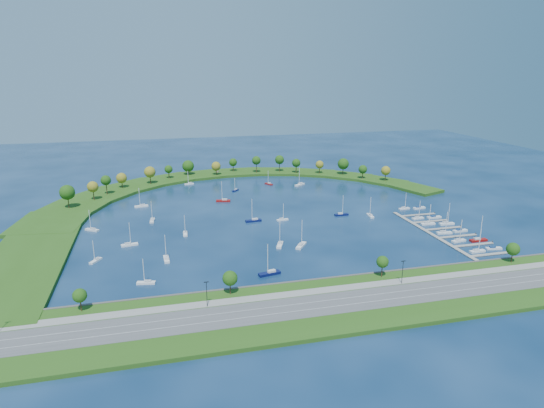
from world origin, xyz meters
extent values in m
plane|color=#061E3C|center=(0.00, 0.00, 0.00)|extent=(700.00, 700.00, 0.00)
cube|color=#2A5316|center=(0.00, -124.00, 0.80)|extent=(420.00, 42.00, 1.60)
cube|color=#474442|center=(0.00, -102.50, 0.90)|extent=(420.00, 1.20, 1.80)
cube|color=#515154|center=(0.00, -124.00, 1.66)|extent=(420.00, 16.00, 0.12)
cube|color=gray|center=(0.00, -113.00, 1.66)|extent=(420.00, 5.00, 0.12)
cube|color=silver|center=(0.00, -126.50, 1.73)|extent=(420.00, 0.15, 0.02)
cube|color=silver|center=(0.00, -121.50, 1.73)|extent=(420.00, 0.15, 0.02)
cylinder|color=#382314|center=(-95.00, -107.00, 4.05)|extent=(0.56, 0.56, 4.90)
sphere|color=#224711|center=(-95.00, -107.00, 7.54)|extent=(5.20, 5.20, 5.20)
cylinder|color=#382314|center=(-40.00, -107.00, 4.22)|extent=(0.56, 0.56, 5.25)
sphere|color=#224711|center=(-40.00, -107.00, 8.05)|extent=(6.00, 6.00, 6.00)
cylinder|color=#382314|center=(25.00, -107.00, 4.40)|extent=(0.56, 0.56, 5.60)
sphere|color=#224711|center=(25.00, -107.00, 8.24)|extent=(5.20, 5.20, 5.20)
cylinder|color=#382314|center=(90.00, -107.00, 4.05)|extent=(0.56, 0.56, 4.90)
sphere|color=#224711|center=(90.00, -107.00, 7.70)|extent=(6.00, 6.00, 6.00)
cylinder|color=black|center=(-50.00, -115.00, 6.60)|extent=(0.24, 0.24, 10.00)
cylinder|color=black|center=(30.00, -115.00, 6.60)|extent=(0.24, 0.24, 10.00)
cube|color=#2A5316|center=(-126.75, 7.81, 1.00)|extent=(43.73, 48.72, 2.00)
cube|color=#2A5316|center=(-118.83, 37.57, 1.00)|extent=(50.23, 54.30, 2.00)
cube|color=#2A5316|center=(-104.03, 64.58, 1.00)|extent=(54.07, 56.09, 2.00)
cube|color=#2A5316|center=(-83.21, 87.27, 1.00)|extent=(55.20, 54.07, 2.00)
cube|color=#2A5316|center=(-57.57, 104.32, 1.00)|extent=(53.65, 48.47, 2.00)
cube|color=#2A5316|center=(-28.60, 114.76, 1.00)|extent=(49.62, 39.75, 2.00)
cube|color=#2A5316|center=(2.03, 117.98, 1.00)|extent=(44.32, 29.96, 2.00)
cube|color=#2A5316|center=(32.54, 113.79, 1.00)|extent=(49.49, 38.05, 2.00)
cube|color=#2A5316|center=(61.17, 102.44, 1.00)|extent=(51.13, 44.12, 2.00)
cube|color=#2A5316|center=(86.25, 84.58, 1.00)|extent=(49.19, 47.96, 2.00)
cube|color=#2A5316|center=(106.34, 61.24, 1.00)|extent=(43.90, 49.49, 2.00)
cube|color=#2A5316|center=(120.28, 33.78, 1.00)|extent=(35.67, 48.74, 2.00)
cube|color=#2A5316|center=(-126.75, -47.59, 0.95)|extent=(36.00, 130.81, 1.90)
cylinder|color=#382314|center=(-120.56, 34.35, 6.18)|extent=(0.56, 0.56, 8.36)
sphere|color=#224711|center=(-120.56, 34.35, 12.25)|extent=(9.50, 9.50, 9.50)
cylinder|color=#382314|center=(-107.29, 51.01, 5.79)|extent=(0.56, 0.56, 7.57)
sphere|color=brown|center=(-107.29, 51.01, 11.06)|extent=(7.42, 7.42, 7.42)
cylinder|color=#382314|center=(-100.03, 64.29, 6.32)|extent=(0.56, 0.56, 8.65)
sphere|color=#224711|center=(-100.03, 64.29, 12.06)|extent=(7.08, 7.08, 7.08)
cylinder|color=#382314|center=(-90.66, 81.57, 4.89)|extent=(0.56, 0.56, 5.78)
sphere|color=brown|center=(-90.66, 81.57, 9.34)|extent=(7.76, 7.76, 7.76)
cylinder|color=#382314|center=(-70.24, 89.63, 5.71)|extent=(0.56, 0.56, 7.42)
sphere|color=brown|center=(-70.24, 89.63, 11.15)|extent=(8.65, 8.65, 8.65)
cylinder|color=#382314|center=(-55.75, 105.25, 5.07)|extent=(0.56, 0.56, 6.14)
sphere|color=#224711|center=(-55.75, 105.25, 9.43)|extent=(6.44, 6.44, 6.44)
cylinder|color=#382314|center=(-39.42, 115.18, 4.64)|extent=(0.56, 0.56, 5.28)
sphere|color=#224711|center=(-39.42, 115.18, 9.23)|extent=(9.76, 9.76, 9.76)
cylinder|color=#382314|center=(-16.98, 108.50, 4.87)|extent=(0.56, 0.56, 5.74)
sphere|color=brown|center=(-16.98, 108.50, 9.29)|extent=(7.73, 7.73, 7.73)
cylinder|color=#382314|center=(-0.83, 119.58, 5.19)|extent=(0.56, 0.56, 6.37)
sphere|color=#224711|center=(-0.83, 119.58, 9.75)|extent=(6.88, 6.88, 6.88)
cylinder|color=#382314|center=(17.42, 109.03, 6.52)|extent=(0.56, 0.56, 9.03)
sphere|color=#224711|center=(17.42, 109.03, 12.50)|extent=(7.35, 7.35, 7.35)
cylinder|color=#382314|center=(37.62, 108.49, 6.37)|extent=(0.56, 0.56, 8.74)
sphere|color=#224711|center=(37.62, 108.49, 12.29)|extent=(7.75, 7.75, 7.75)
cylinder|color=#382314|center=(49.87, 99.59, 5.59)|extent=(0.56, 0.56, 7.18)
sphere|color=#224711|center=(49.87, 99.59, 10.60)|extent=(7.14, 7.14, 7.14)
cylinder|color=#382314|center=(68.58, 93.29, 5.06)|extent=(0.56, 0.56, 6.11)
sphere|color=brown|center=(68.58, 93.29, 9.48)|extent=(6.83, 6.83, 6.83)
cylinder|color=#382314|center=(86.13, 84.27, 5.54)|extent=(0.56, 0.56, 7.09)
sphere|color=#224711|center=(86.13, 84.27, 10.95)|extent=(9.34, 9.34, 9.34)
cylinder|color=#382314|center=(95.51, 66.11, 5.08)|extent=(0.56, 0.56, 6.15)
sphere|color=#224711|center=(95.51, 66.11, 9.53)|extent=(6.88, 6.88, 6.88)
cylinder|color=#382314|center=(109.72, 54.63, 5.30)|extent=(0.56, 0.56, 6.60)
sphere|color=brown|center=(109.72, 54.63, 10.08)|extent=(7.35, 7.35, 7.35)
cylinder|color=gray|center=(-14.74, 118.47, 3.82)|extent=(2.20, 2.20, 3.64)
cylinder|color=gray|center=(-14.74, 118.47, 5.79)|extent=(2.60, 2.60, 0.30)
cube|color=gray|center=(78.00, -61.00, 0.35)|extent=(2.20, 82.00, 0.40)
cube|color=gray|center=(90.10, -94.00, 0.35)|extent=(22.00, 2.00, 0.40)
cylinder|color=#382314|center=(101.00, -94.00, 0.60)|extent=(0.36, 0.36, 1.60)
cube|color=gray|center=(90.10, -80.80, 0.35)|extent=(22.00, 2.00, 0.40)
cylinder|color=#382314|center=(101.00, -80.80, 0.60)|extent=(0.36, 0.36, 1.60)
cube|color=gray|center=(90.10, -67.60, 0.35)|extent=(22.00, 2.00, 0.40)
cylinder|color=#382314|center=(101.00, -67.60, 0.60)|extent=(0.36, 0.36, 1.60)
cube|color=gray|center=(90.10, -54.40, 0.35)|extent=(22.00, 2.00, 0.40)
cylinder|color=#382314|center=(101.00, -54.40, 0.60)|extent=(0.36, 0.36, 1.60)
cube|color=gray|center=(90.10, -41.20, 0.35)|extent=(22.00, 2.00, 0.40)
cylinder|color=#382314|center=(101.00, -41.20, 0.60)|extent=(0.36, 0.36, 1.60)
cube|color=gray|center=(90.10, -28.00, 0.35)|extent=(22.00, 2.00, 0.40)
cylinder|color=#382314|center=(101.00, -28.00, 0.60)|extent=(0.36, 0.36, 1.60)
cube|color=white|center=(-63.28, -62.38, 0.51)|extent=(2.80, 8.60, 1.02)
cube|color=silver|center=(-63.23, -63.23, 1.38)|extent=(1.81, 3.05, 0.71)
cylinder|color=silver|center=(-63.31, -61.70, 6.75)|extent=(0.32, 0.32, 11.46)
cube|color=white|center=(-6.55, -57.54, 0.53)|extent=(5.71, 9.16, 1.07)
cube|color=silver|center=(-6.21, -56.72, 1.44)|extent=(2.80, 3.54, 0.75)
cylinder|color=silver|center=(-6.82, -58.19, 7.07)|extent=(0.32, 0.32, 12.00)
cube|color=#0A1244|center=(-11.48, -15.34, 0.57)|extent=(9.64, 3.31, 1.14)
cube|color=silver|center=(-10.54, -15.27, 1.54)|extent=(3.44, 2.09, 0.80)
cylinder|color=silver|center=(-12.24, -15.39, 7.54)|extent=(0.32, 0.32, 12.80)
cube|color=white|center=(-72.37, -86.12, 0.46)|extent=(7.93, 3.61, 0.92)
cube|color=silver|center=(-71.62, -86.27, 1.24)|extent=(2.92, 2.00, 0.64)
cylinder|color=silver|center=(-72.97, -86.00, 6.09)|extent=(0.32, 0.32, 10.34)
cube|color=#0A1244|center=(43.68, -16.73, 0.52)|extent=(8.69, 2.65, 1.04)
cube|color=silver|center=(42.82, -16.75, 1.40)|extent=(3.06, 1.77, 0.72)
cylinder|color=silver|center=(44.37, -16.71, 6.86)|extent=(0.32, 0.32, 11.64)
cube|color=white|center=(-102.22, -9.40, 0.49)|extent=(8.02, 6.42, 0.98)
cube|color=silver|center=(-101.54, -9.86, 1.32)|extent=(3.25, 2.91, 0.68)
cylinder|color=silver|center=(-102.76, -9.04, 6.46)|extent=(0.32, 0.32, 10.98)
cube|color=white|center=(-69.50, -0.14, 0.49)|extent=(3.07, 8.41, 0.99)
cube|color=silver|center=(-69.58, -0.96, 1.33)|extent=(1.88, 3.02, 0.69)
cylinder|color=silver|center=(-69.44, 0.52, 6.54)|extent=(0.32, 0.32, 11.10)
cube|color=white|center=(41.93, 63.67, 0.59)|extent=(9.56, 8.24, 1.19)
cube|color=silver|center=(42.72, 64.27, 1.61)|extent=(3.94, 3.65, 0.83)
cylinder|color=silver|center=(41.30, 63.18, 7.88)|extent=(0.32, 0.32, 13.39)
cube|color=white|center=(-52.15, -28.46, 0.46)|extent=(2.62, 7.82, 0.92)
cube|color=silver|center=(-52.10, -27.69, 1.25)|extent=(1.67, 2.78, 0.65)
cylinder|color=silver|center=(-52.18, -29.08, 6.12)|extent=(0.32, 0.32, 10.40)
cube|color=white|center=(60.00, -22.92, 0.49)|extent=(3.21, 8.37, 0.98)
cube|color=silver|center=(59.91, -23.73, 1.32)|extent=(1.92, 3.02, 0.69)
cylinder|color=silver|center=(60.07, -22.27, 6.48)|extent=(0.32, 0.32, 11.01)
cube|color=white|center=(-95.47, -56.07, 0.43)|extent=(5.51, 7.24, 0.87)
cube|color=silver|center=(-95.09, -55.45, 1.17)|extent=(2.53, 2.90, 0.61)
cylinder|color=silver|center=(-95.77, -56.56, 5.76)|extent=(0.32, 0.32, 9.78)
cube|color=maroon|center=(-22.36, 32.28, 0.58)|extent=(9.97, 4.97, 1.15)
cube|color=silver|center=(-21.43, 32.04, 1.56)|extent=(3.72, 2.65, 0.81)
cylinder|color=silver|center=(-23.10, 32.47, 7.64)|extent=(0.32, 0.32, 12.97)
cube|color=white|center=(-76.35, 32.49, 0.52)|extent=(8.93, 3.71, 1.04)
cube|color=silver|center=(-75.49, 32.62, 1.40)|extent=(3.25, 2.14, 0.73)
cylinder|color=silver|center=(-77.03, 32.38, 6.89)|extent=(0.32, 0.32, 11.69)
cube|color=white|center=(-41.16, 87.68, 0.44)|extent=(7.59, 3.43, 0.88)
cube|color=silver|center=(-40.44, 87.83, 1.19)|extent=(2.79, 1.90, 0.62)
cylinder|color=silver|center=(-41.73, 87.57, 5.83)|extent=(0.32, 0.32, 9.90)
cube|color=white|center=(5.79, -17.41, 0.42)|extent=(7.24, 2.92, 0.84)
cube|color=silver|center=(5.09, -17.51, 1.14)|extent=(2.63, 1.71, 0.59)
cylinder|color=silver|center=(6.34, -17.33, 5.59)|extent=(0.32, 0.32, 9.50)
cube|color=white|center=(-80.91, -38.47, 0.50)|extent=(8.64, 3.74, 1.00)
cube|color=silver|center=(-81.74, -38.62, 1.36)|extent=(3.17, 2.12, 0.70)
cylinder|color=silver|center=(-80.25, -38.36, 6.65)|extent=(0.32, 0.32, 11.30)
cube|color=#0A1244|center=(-20.03, -90.00, 0.59)|extent=(10.21, 4.53, 1.18)
cube|color=silver|center=(-19.06, -89.82, 1.60)|extent=(3.75, 2.54, 0.83)
cylinder|color=silver|center=(-20.80, -90.15, 7.84)|extent=(0.32, 0.32, 13.32)
cube|color=white|center=(3.67, -61.07, 0.58)|extent=(7.83, 9.33, 1.15)
cube|color=silver|center=(3.10, -61.85, 1.55)|extent=(3.50, 3.82, 0.81)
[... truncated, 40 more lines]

